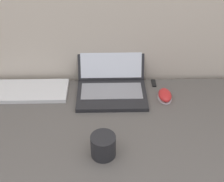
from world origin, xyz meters
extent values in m
cube|color=#232326|center=(0.06, 0.60, 0.78)|extent=(0.34, 0.24, 0.02)
cube|color=gray|center=(0.06, 0.62, 0.80)|extent=(0.30, 0.13, 0.00)
cube|color=#232326|center=(0.06, 0.76, 0.89)|extent=(0.34, 0.09, 0.20)
cube|color=white|center=(0.06, 0.75, 0.90)|extent=(0.31, 0.07, 0.18)
cylinder|color=#232326|center=(0.02, 0.23, 0.82)|extent=(0.10, 0.10, 0.10)
cylinder|color=black|center=(0.02, 0.23, 0.87)|extent=(0.08, 0.08, 0.01)
ellipsoid|color=#B2B2B7|center=(0.32, 0.58, 0.78)|extent=(0.07, 0.11, 0.01)
ellipsoid|color=red|center=(0.32, 0.58, 0.79)|extent=(0.06, 0.10, 0.04)
cube|color=silver|center=(-0.37, 0.64, 0.78)|extent=(0.42, 0.18, 0.02)
cube|color=black|center=(0.28, 0.70, 0.78)|extent=(0.02, 0.06, 0.01)
camera|label=1|loc=(0.03, -0.61, 1.71)|focal=50.00mm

